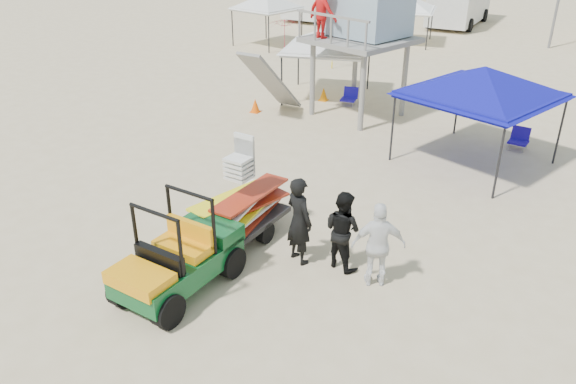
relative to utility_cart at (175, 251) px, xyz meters
The scene contains 16 objects.
ground 1.19m from the utility_cart, 46.60° to the right, with size 140.00×140.00×0.00m, color beige.
utility_cart is the anchor object (origin of this frame).
surf_trailer 2.33m from the utility_cart, 89.82° to the left, with size 1.35×2.33×2.09m.
man_left 2.54m from the utility_cart, 53.22° to the left, with size 0.69×0.45×1.88m, color black.
man_mid 3.29m from the utility_cart, 43.93° to the left, with size 0.81×0.63×1.67m, color black.
man_right 3.81m from the utility_cart, 32.28° to the left, with size 1.02×0.43×1.75m, color white.
lifeguard_tower 11.80m from the utility_cart, 95.95° to the left, with size 3.86×3.86×4.91m.
canopy_blue 9.80m from the utility_cart, 69.00° to the left, with size 4.40×4.40×3.19m.
canopy_white_a 13.16m from the utility_cart, 103.17° to the left, with size 3.78×3.78×3.10m.
umbrella_a 20.61m from the utility_cart, 113.92° to the left, with size 1.80×1.83×1.65m, color red.
umbrella_b 17.43m from the utility_cart, 105.51° to the left, with size 2.00×2.03×1.83m, color yellow.
cone_near 10.73m from the utility_cart, 114.29° to the left, with size 0.34×0.34×0.50m, color #F95A07.
cone_far 12.57m from the utility_cart, 103.19° to the left, with size 0.34×0.34×0.50m, color orange.
beach_chair_a 12.40m from the utility_cart, 98.37° to the left, with size 0.62×0.67×0.64m.
beach_chair_b 11.71m from the utility_cart, 67.52° to the left, with size 0.59×0.63×0.64m.
distant_beachgoers 20.89m from the utility_cart, 85.18° to the left, with size 13.77×10.79×1.86m.
Camera 1 is at (5.57, -6.07, 6.50)m, focal length 35.00 mm.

